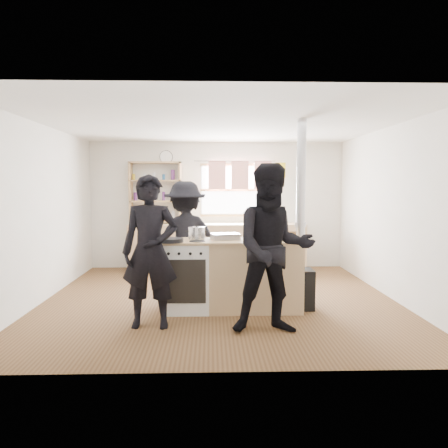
{
  "coord_description": "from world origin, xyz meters",
  "views": [
    {
      "loc": [
        -0.13,
        -6.21,
        1.64
      ],
      "look_at": [
        0.06,
        -0.1,
        1.1
      ],
      "focal_mm": 35.0,
      "sensor_mm": 36.0,
      "label": 1
    }
  ],
  "objects_px": {
    "skillet_greens": "(171,240)",
    "stockpot_counter": "(263,233)",
    "person_near_left": "(150,251)",
    "person_near_right": "(273,249)",
    "person_far": "(185,238)",
    "cooking_island": "(231,275)",
    "roast_tray": "(225,236)",
    "flue_heater": "(300,261)",
    "thermos": "(276,216)",
    "stockpot_stove": "(197,233)",
    "bread_board": "(287,236)"
  },
  "relations": [
    {
      "from": "bread_board",
      "to": "flue_heater",
      "type": "distance_m",
      "value": 0.4
    },
    {
      "from": "thermos",
      "to": "person_far",
      "type": "distance_m",
      "value": 2.52
    },
    {
      "from": "skillet_greens",
      "to": "roast_tray",
      "type": "xyz_separation_m",
      "value": [
        0.7,
        0.27,
        0.02
      ]
    },
    {
      "from": "thermos",
      "to": "person_near_left",
      "type": "height_order",
      "value": "person_near_left"
    },
    {
      "from": "stockpot_stove",
      "to": "bread_board",
      "type": "relative_size",
      "value": 0.71
    },
    {
      "from": "cooking_island",
      "to": "person_far",
      "type": "relative_size",
      "value": 1.16
    },
    {
      "from": "stockpot_stove",
      "to": "person_far",
      "type": "xyz_separation_m",
      "value": [
        -0.2,
        0.77,
        -0.16
      ]
    },
    {
      "from": "person_near_left",
      "to": "stockpot_counter",
      "type": "bearing_deg",
      "value": 25.59
    },
    {
      "from": "cooking_island",
      "to": "bread_board",
      "type": "xyz_separation_m",
      "value": [
        0.72,
        -0.07,
        0.51
      ]
    },
    {
      "from": "thermos",
      "to": "stockpot_stove",
      "type": "height_order",
      "value": "thermos"
    },
    {
      "from": "bread_board",
      "to": "flue_heater",
      "type": "bearing_deg",
      "value": 29.94
    },
    {
      "from": "thermos",
      "to": "person_near_right",
      "type": "distance_m",
      "value": 3.72
    },
    {
      "from": "thermos",
      "to": "roast_tray",
      "type": "height_order",
      "value": "thermos"
    },
    {
      "from": "roast_tray",
      "to": "person_near_right",
      "type": "bearing_deg",
      "value": -62.78
    },
    {
      "from": "person_near_right",
      "to": "stockpot_counter",
      "type": "bearing_deg",
      "value": 88.9
    },
    {
      "from": "roast_tray",
      "to": "flue_heater",
      "type": "height_order",
      "value": "flue_heater"
    },
    {
      "from": "stockpot_counter",
      "to": "person_far",
      "type": "xyz_separation_m",
      "value": [
        -1.06,
        0.88,
        -0.17
      ]
    },
    {
      "from": "skillet_greens",
      "to": "stockpot_counter",
      "type": "height_order",
      "value": "stockpot_counter"
    },
    {
      "from": "roast_tray",
      "to": "stockpot_counter",
      "type": "bearing_deg",
      "value": -8.68
    },
    {
      "from": "bread_board",
      "to": "person_near_right",
      "type": "relative_size",
      "value": 0.17
    },
    {
      "from": "bread_board",
      "to": "person_far",
      "type": "relative_size",
      "value": 0.19
    },
    {
      "from": "person_near_right",
      "to": "person_far",
      "type": "xyz_separation_m",
      "value": [
        -1.07,
        1.78,
        -0.09
      ]
    },
    {
      "from": "stockpot_counter",
      "to": "person_near_right",
      "type": "height_order",
      "value": "person_near_right"
    },
    {
      "from": "roast_tray",
      "to": "bread_board",
      "type": "distance_m",
      "value": 0.81
    },
    {
      "from": "cooking_island",
      "to": "roast_tray",
      "type": "distance_m",
      "value": 0.52
    },
    {
      "from": "person_near_left",
      "to": "flue_heater",
      "type": "bearing_deg",
      "value": 20.67
    },
    {
      "from": "bread_board",
      "to": "person_near_right",
      "type": "height_order",
      "value": "person_near_right"
    },
    {
      "from": "roast_tray",
      "to": "person_near_right",
      "type": "relative_size",
      "value": 0.21
    },
    {
      "from": "bread_board",
      "to": "cooking_island",
      "type": "bearing_deg",
      "value": 174.25
    },
    {
      "from": "person_far",
      "to": "skillet_greens",
      "type": "bearing_deg",
      "value": 65.35
    },
    {
      "from": "flue_heater",
      "to": "cooking_island",
      "type": "bearing_deg",
      "value": -177.69
    },
    {
      "from": "stockpot_counter",
      "to": "person_near_left",
      "type": "relative_size",
      "value": 0.16
    },
    {
      "from": "thermos",
      "to": "flue_heater",
      "type": "bearing_deg",
      "value": -91.72
    },
    {
      "from": "roast_tray",
      "to": "flue_heater",
      "type": "relative_size",
      "value": 0.16
    },
    {
      "from": "person_far",
      "to": "person_near_right",
      "type": "bearing_deg",
      "value": 102.91
    },
    {
      "from": "thermos",
      "to": "skillet_greens",
      "type": "height_order",
      "value": "thermos"
    },
    {
      "from": "cooking_island",
      "to": "flue_heater",
      "type": "xyz_separation_m",
      "value": [
        0.91,
        0.04,
        0.18
      ]
    },
    {
      "from": "skillet_greens",
      "to": "stockpot_stove",
      "type": "distance_m",
      "value": 0.44
    },
    {
      "from": "skillet_greens",
      "to": "thermos",
      "type": "bearing_deg",
      "value": 59.28
    },
    {
      "from": "cooking_island",
      "to": "person_near_left",
      "type": "bearing_deg",
      "value": -145.37
    },
    {
      "from": "cooking_island",
      "to": "roast_tray",
      "type": "bearing_deg",
      "value": 141.52
    },
    {
      "from": "flue_heater",
      "to": "thermos",
      "type": "bearing_deg",
      "value": 88.28
    },
    {
      "from": "person_near_right",
      "to": "person_far",
      "type": "height_order",
      "value": "person_near_right"
    },
    {
      "from": "roast_tray",
      "to": "person_far",
      "type": "relative_size",
      "value": 0.24
    },
    {
      "from": "flue_heater",
      "to": "roast_tray",
      "type": "bearing_deg",
      "value": 178.48
    },
    {
      "from": "cooking_island",
      "to": "roast_tray",
      "type": "xyz_separation_m",
      "value": [
        -0.08,
        0.06,
        0.51
      ]
    },
    {
      "from": "bread_board",
      "to": "person_near_left",
      "type": "height_order",
      "value": "person_near_left"
    },
    {
      "from": "stockpot_counter",
      "to": "thermos",
      "type": "bearing_deg",
      "value": 78.15
    },
    {
      "from": "thermos",
      "to": "stockpot_stove",
      "type": "distance_m",
      "value": 3.04
    },
    {
      "from": "bread_board",
      "to": "skillet_greens",
      "type": "bearing_deg",
      "value": -174.87
    }
  ]
}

